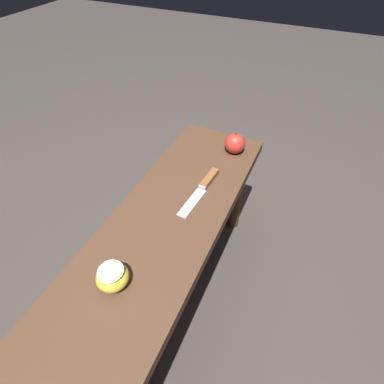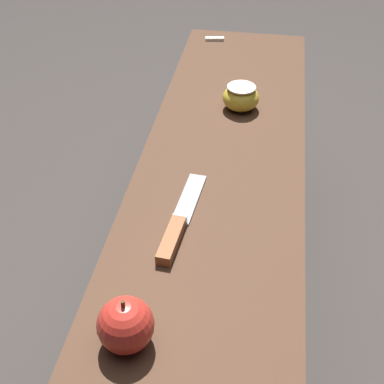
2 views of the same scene
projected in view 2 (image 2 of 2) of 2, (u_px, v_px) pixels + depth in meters
The scene contains 6 objects.
ground_plane at pixel (217, 297), 1.38m from camera, with size 8.00×8.00×0.00m, color #383330.
wooden_bench at pixel (223, 178), 1.13m from camera, with size 1.18×0.32×0.47m.
knife at pixel (177, 228), 0.89m from camera, with size 0.24×0.05×0.02m.
apple_whole at pixel (126, 325), 0.70m from camera, with size 0.08×0.08×0.09m.
apple_cut at pixel (241, 97), 1.19m from camera, with size 0.08×0.08×0.06m.
apple_slice_near_knife at pixel (215, 39), 1.49m from camera, with size 0.02×0.05×0.01m.
Camera 2 is at (-0.89, -0.08, 1.08)m, focal length 50.00 mm.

